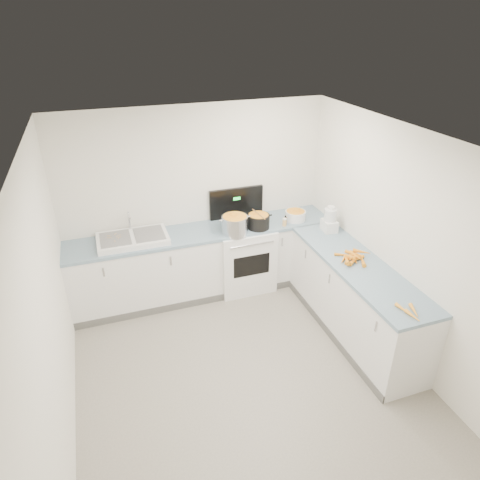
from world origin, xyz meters
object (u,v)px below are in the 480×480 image
object	(u,v)px
black_pot	(258,222)
spice_jar	(284,223)
sink	(133,239)
steel_pot	(235,225)
extract_bottle	(285,221)
mixing_bowl	(295,216)
food_processor	(330,221)
stove	(243,255)

from	to	relation	value
black_pot	spice_jar	xyz separation A→B (m)	(0.35, -0.06, -0.04)
sink	steel_pot	distance (m)	1.29
sink	extract_bottle	size ratio (longest dim) A/B	8.01
mixing_bowl	food_processor	size ratio (longest dim) A/B	0.81
sink	black_pot	world-z (taller)	sink
spice_jar	mixing_bowl	bearing A→B (deg)	29.81
extract_bottle	food_processor	bearing A→B (deg)	-37.69
black_pot	mixing_bowl	bearing A→B (deg)	6.39
sink	steel_pot	bearing A→B (deg)	-8.16
food_processor	black_pot	bearing A→B (deg)	155.15
stove	black_pot	distance (m)	0.59
black_pot	extract_bottle	world-z (taller)	black_pot
sink	spice_jar	bearing A→B (deg)	-6.39
steel_pot	black_pot	world-z (taller)	steel_pot
stove	food_processor	world-z (taller)	stove
black_pot	food_processor	world-z (taller)	food_processor
mixing_bowl	food_processor	world-z (taller)	food_processor
mixing_bowl	stove	bearing A→B (deg)	173.96
stove	food_processor	bearing A→B (deg)	-27.88
sink	mixing_bowl	bearing A→B (deg)	-2.44
extract_bottle	steel_pot	bearing A→B (deg)	179.69
mixing_bowl	spice_jar	xyz separation A→B (m)	(-0.22, -0.13, -0.02)
steel_pot	food_processor	world-z (taller)	food_processor
steel_pot	black_pot	size ratio (longest dim) A/B	1.16
spice_jar	food_processor	size ratio (longest dim) A/B	0.27
spice_jar	food_processor	world-z (taller)	food_processor
stove	steel_pot	xyz separation A→B (m)	(-0.18, -0.17, 0.57)
mixing_bowl	black_pot	bearing A→B (deg)	-173.61
black_pot	food_processor	xyz separation A→B (m)	(0.83, -0.39, 0.06)
black_pot	mixing_bowl	world-z (taller)	black_pot
black_pot	sink	bearing A→B (deg)	174.47
food_processor	stove	bearing A→B (deg)	152.12
mixing_bowl	spice_jar	size ratio (longest dim) A/B	2.98
sink	black_pot	xyz separation A→B (m)	(1.61, -0.16, 0.05)
spice_jar	stove	bearing A→B (deg)	158.17
mixing_bowl	extract_bottle	size ratio (longest dim) A/B	2.61
sink	extract_bottle	distance (m)	1.99
extract_bottle	food_processor	world-z (taller)	food_processor
mixing_bowl	spice_jar	world-z (taller)	mixing_bowl
stove	mixing_bowl	xyz separation A→B (m)	(0.73, -0.08, 0.53)
stove	spice_jar	xyz separation A→B (m)	(0.51, -0.20, 0.51)
black_pot	spice_jar	distance (m)	0.35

